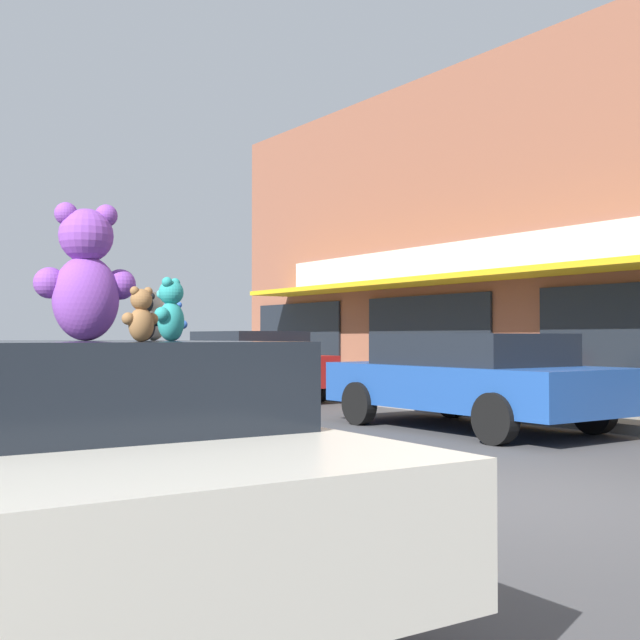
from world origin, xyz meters
name	(u,v)px	position (x,y,z in m)	size (l,w,h in m)	color
ground_plane	(493,500)	(0.00, 0.00, 0.00)	(260.00, 260.00, 0.00)	#424244
plush_art_car	(70,450)	(-3.72, -0.27, 0.76)	(2.22, 4.83, 1.38)	beige
teddy_bear_giant	(86,275)	(-3.62, -0.20, 1.77)	(0.61, 0.41, 0.81)	purple
teddy_bear_brown	(141,315)	(-3.69, -1.25, 1.51)	(0.20, 0.13, 0.26)	olive
teddy_bear_black	(144,318)	(-3.43, -0.62, 1.51)	(0.20, 0.17, 0.27)	black
teddy_bear_blue	(173,322)	(-3.16, -0.41, 1.49)	(0.17, 0.14, 0.23)	blue
teddy_bear_teal	(171,311)	(-3.36, -0.84, 1.55)	(0.24, 0.23, 0.34)	teal
teddy_bear_cream	(154,316)	(-3.07, 0.08, 1.54)	(0.23, 0.22, 0.33)	beige
parked_car_far_center	(471,377)	(3.64, 3.88, 0.79)	(2.24, 4.69, 1.45)	#1E4793
parked_car_far_right	(249,363)	(3.64, 10.73, 0.81)	(2.16, 4.21, 1.53)	maroon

